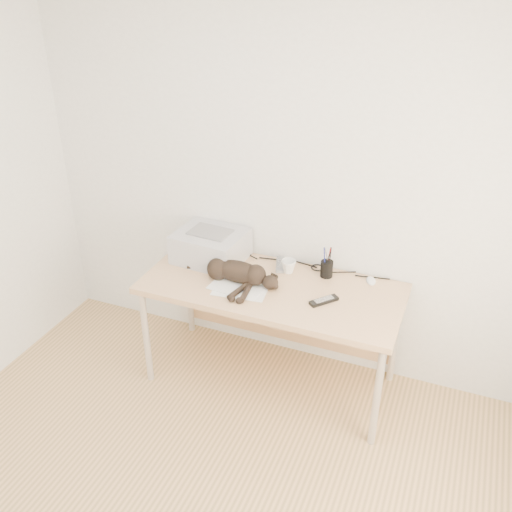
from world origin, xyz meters
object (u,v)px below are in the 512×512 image
at_px(mug, 289,266).
at_px(pen_cup, 327,269).
at_px(printer, 211,246).
at_px(cat, 235,273).
at_px(mouse, 371,279).
at_px(desk, 276,297).

distance_m(mug, pen_cup, 0.24).
distance_m(printer, cat, 0.34).
bearing_deg(mouse, mug, 170.11).
distance_m(desk, printer, 0.55).
bearing_deg(mug, printer, -177.52).
relative_size(printer, mug, 4.89).
xyz_separation_m(cat, pen_cup, (0.51, 0.27, -0.01)).
relative_size(desk, pen_cup, 7.96).
xyz_separation_m(printer, pen_cup, (0.77, 0.07, -0.04)).
bearing_deg(pen_cup, mouse, 8.85).
bearing_deg(printer, pen_cup, 4.99).
xyz_separation_m(cat, mug, (0.27, 0.23, -0.02)).
relative_size(printer, mouse, 4.56).
height_order(desk, mug, mug).
bearing_deg(cat, desk, 28.93).
bearing_deg(pen_cup, mug, -169.43).
bearing_deg(printer, desk, -9.53).
relative_size(cat, mouse, 6.36).
xyz_separation_m(printer, mug, (0.54, 0.02, -0.06)).
xyz_separation_m(mug, mouse, (0.51, 0.09, -0.03)).
height_order(desk, printer, printer).
bearing_deg(pen_cup, printer, -175.01).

